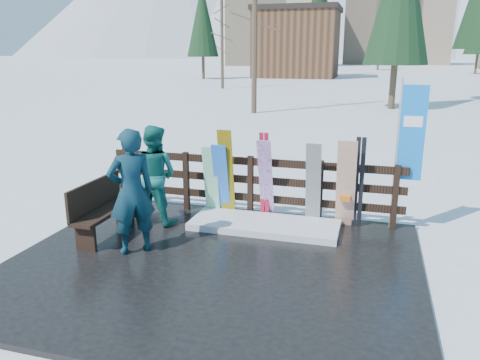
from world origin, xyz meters
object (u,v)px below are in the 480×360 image
(snowboard_1, at_px, (211,181))
(snowboard_4, at_px, (313,185))
(bench, at_px, (101,207))
(snowboard_3, at_px, (266,180))
(person_front, at_px, (131,192))
(snowboard_2, at_px, (227,174))
(rental_flag, at_px, (408,139))
(snowboard_5, at_px, (346,185))
(snowboard_0, at_px, (221,181))
(person_back, at_px, (154,175))

(snowboard_1, height_order, snowboard_4, snowboard_4)
(bench, xyz_separation_m, snowboard_1, (1.41, 1.50, 0.16))
(snowboard_3, bearing_deg, person_front, -130.63)
(snowboard_2, height_order, snowboard_3, snowboard_2)
(rental_flag, height_order, person_front, rental_flag)
(snowboard_5, bearing_deg, rental_flag, 15.70)
(snowboard_4, bearing_deg, snowboard_5, 0.00)
(bench, distance_m, snowboard_4, 3.65)
(snowboard_3, distance_m, person_front, 2.53)
(snowboard_2, relative_size, person_front, 0.88)
(snowboard_0, bearing_deg, bench, -136.95)
(snowboard_1, xyz_separation_m, snowboard_3, (1.05, 0.00, 0.10))
(snowboard_3, height_order, snowboard_5, snowboard_5)
(rental_flag, bearing_deg, person_front, -151.49)
(rental_flag, bearing_deg, snowboard_4, -169.95)
(snowboard_2, bearing_deg, person_front, -115.15)
(snowboard_2, relative_size, snowboard_3, 1.06)
(snowboard_3, bearing_deg, snowboard_0, -180.00)
(person_back, bearing_deg, rental_flag, -163.26)
(snowboard_1, bearing_deg, snowboard_3, 0.00)
(bench, height_order, snowboard_5, snowboard_5)
(snowboard_2, xyz_separation_m, snowboard_5, (2.16, 0.00, -0.04))
(snowboard_0, bearing_deg, snowboard_1, 180.00)
(snowboard_0, height_order, snowboard_5, snowboard_5)
(snowboard_0, distance_m, person_back, 1.24)
(snowboard_0, relative_size, snowboard_2, 0.84)
(snowboard_5, height_order, rental_flag, rental_flag)
(person_front, bearing_deg, snowboard_5, 168.61)
(person_front, bearing_deg, snowboard_3, -174.06)
(snowboard_1, xyz_separation_m, person_front, (-0.60, -1.92, 0.30))
(snowboard_1, height_order, snowboard_5, snowboard_5)
(snowboard_2, xyz_separation_m, snowboard_3, (0.74, 0.00, -0.07))
(snowboard_5, height_order, person_front, person_front)
(bench, distance_m, snowboard_2, 2.30)
(snowboard_2, relative_size, rental_flag, 0.65)
(snowboard_0, height_order, snowboard_4, snowboard_4)
(snowboard_1, bearing_deg, rental_flag, 4.50)
(snowboard_2, distance_m, person_front, 2.12)
(snowboard_0, relative_size, snowboard_5, 0.87)
(snowboard_0, bearing_deg, person_front, -112.50)
(rental_flag, bearing_deg, snowboard_1, -175.50)
(snowboard_0, xyz_separation_m, person_back, (-1.05, -0.64, 0.19))
(person_back, bearing_deg, snowboard_0, -143.98)
(snowboard_0, xyz_separation_m, snowboard_1, (-0.20, 0.00, -0.03))
(snowboard_4, distance_m, snowboard_5, 0.56)
(snowboard_1, height_order, snowboard_3, snowboard_3)
(person_back, bearing_deg, snowboard_5, -164.36)
(snowboard_0, relative_size, person_back, 0.80)
(snowboard_0, bearing_deg, snowboard_5, 0.00)
(snowboard_4, relative_size, snowboard_5, 0.93)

